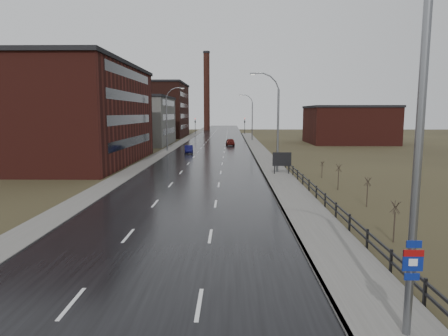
{
  "coord_description": "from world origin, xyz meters",
  "views": [
    {
      "loc": [
        3.41,
        -9.47,
        6.86
      ],
      "look_at": [
        2.96,
        18.47,
        3.0
      ],
      "focal_mm": 32.0,
      "sensor_mm": 36.0,
      "label": 1
    }
  ],
  "objects_px": {
    "car_near": "(189,150)",
    "streetlight_main": "(408,141)",
    "billboard": "(282,160)",
    "car_far": "(230,142)"
  },
  "relations": [
    {
      "from": "car_near",
      "to": "streetlight_main",
      "type": "bearing_deg",
      "value": -84.84
    },
    {
      "from": "billboard",
      "to": "car_far",
      "type": "distance_m",
      "value": 40.99
    },
    {
      "from": "car_far",
      "to": "car_near",
      "type": "bearing_deg",
      "value": 62.92
    },
    {
      "from": "streetlight_main",
      "to": "billboard",
      "type": "relative_size",
      "value": 4.72
    },
    {
      "from": "car_near",
      "to": "car_far",
      "type": "xyz_separation_m",
      "value": [
        7.11,
        16.42,
        0.1
      ]
    },
    {
      "from": "billboard",
      "to": "car_far",
      "type": "bearing_deg",
      "value": 98.05
    },
    {
      "from": "streetlight_main",
      "to": "car_near",
      "type": "distance_m",
      "value": 58.09
    },
    {
      "from": "streetlight_main",
      "to": "car_far",
      "type": "height_order",
      "value": "streetlight_main"
    },
    {
      "from": "streetlight_main",
      "to": "billboard",
      "type": "distance_m",
      "value": 32.66
    },
    {
      "from": "billboard",
      "to": "car_near",
      "type": "xyz_separation_m",
      "value": [
        -12.84,
        24.16,
        -1.07
      ]
    }
  ]
}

